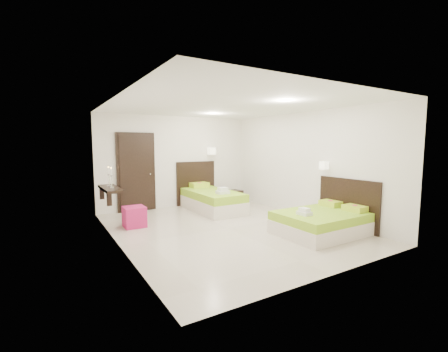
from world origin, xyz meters
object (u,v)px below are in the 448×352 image
bed_single (211,199)px  ottoman (134,217)px  bed_double (323,221)px  nightstand (234,197)px

bed_single → ottoman: 2.36m
bed_double → nightstand: bed_double is taller
nightstand → ottoman: bearing=-170.9°
ottoman → bed_single: bearing=15.9°
bed_double → ottoman: 4.01m
bed_single → nightstand: bed_single is taller
bed_double → nightstand: size_ratio=3.90×
bed_single → bed_double: bearing=-74.2°
bed_single → nightstand: (1.07, 0.46, -0.11)m
bed_double → nightstand: bearing=87.1°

